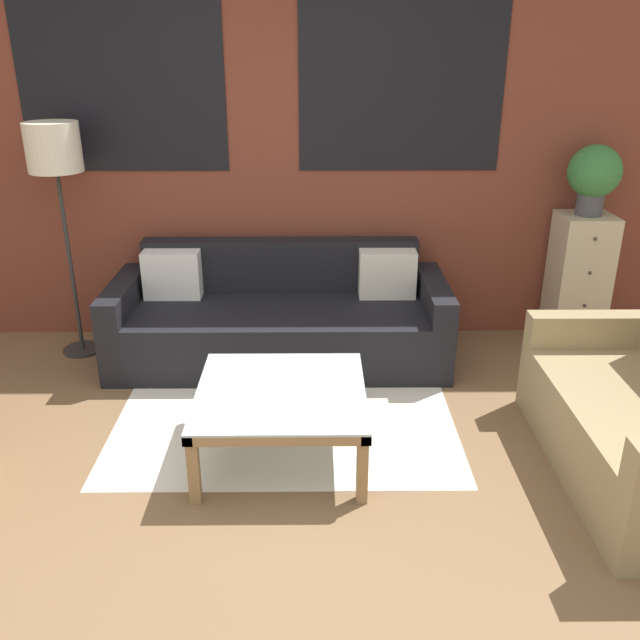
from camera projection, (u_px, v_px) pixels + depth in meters
name	position (u px, v px, depth m)	size (l,w,h in m)	color
ground_plane	(238.00, 541.00, 3.07)	(16.00, 16.00, 0.00)	brown
wall_back_brick	(264.00, 147.00, 4.79)	(8.40, 0.09, 2.80)	brown
rug	(286.00, 404.00, 4.23)	(2.01, 1.77, 0.00)	silver
couch_dark	(280.00, 321.00, 4.77)	(2.31, 0.88, 0.78)	black
coffee_table	(281.00, 399.00, 3.59)	(0.89, 0.89, 0.40)	silver
floor_lamp	(55.00, 158.00, 4.43)	(0.35, 0.35, 1.62)	#2D2D2D
drawer_cabinet	(578.00, 281.00, 4.92)	(0.37, 0.38, 0.98)	#C6B793
potted_plant	(594.00, 175.00, 4.62)	(0.36, 0.36, 0.48)	#47474C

